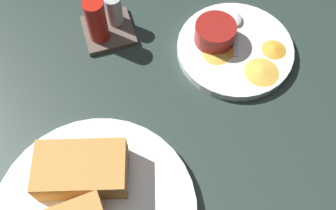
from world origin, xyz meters
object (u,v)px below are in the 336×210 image
(sandwich_half_near, at_px, (80,170))
(condiment_caddy, at_px, (103,22))
(plate_chips_companion, at_px, (234,49))
(ramekin_light_gravy, at_px, (214,33))
(spoon_by_gravy_ramekin, at_px, (235,26))

(sandwich_half_near, bearing_deg, condiment_caddy, 70.83)
(sandwich_half_near, height_order, plate_chips_companion, sandwich_half_near)
(sandwich_half_near, height_order, condiment_caddy, condiment_caddy)
(ramekin_light_gravy, distance_m, spoon_by_gravy_ramekin, 0.05)
(plate_chips_companion, height_order, ramekin_light_gravy, ramekin_light_gravy)
(sandwich_half_near, bearing_deg, spoon_by_gravy_ramekin, 31.53)
(ramekin_light_gravy, height_order, spoon_by_gravy_ramekin, ramekin_light_gravy)
(spoon_by_gravy_ramekin, bearing_deg, ramekin_light_gravy, -161.75)
(spoon_by_gravy_ramekin, distance_m, condiment_caddy, 0.24)
(ramekin_light_gravy, xyz_separation_m, condiment_caddy, (-0.18, 0.08, -0.00))
(plate_chips_companion, distance_m, spoon_by_gravy_ramekin, 0.05)
(condiment_caddy, bearing_deg, spoon_by_gravy_ramekin, -16.24)
(plate_chips_companion, xyz_separation_m, ramekin_light_gravy, (-0.03, 0.03, 0.03))
(plate_chips_companion, height_order, spoon_by_gravy_ramekin, spoon_by_gravy_ramekin)
(plate_chips_companion, bearing_deg, spoon_by_gravy_ramekin, 67.42)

